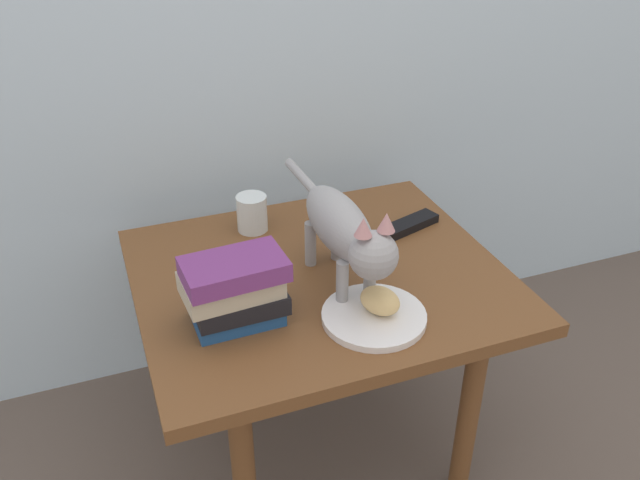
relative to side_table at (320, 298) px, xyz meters
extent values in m
plane|color=brown|center=(0.00, 0.00, -0.44)|extent=(6.00, 6.00, 0.00)
cube|color=brown|center=(0.00, 0.00, 0.05)|extent=(0.75, 0.65, 0.03)
cylinder|color=brown|center=(0.24, -0.24, -0.20)|extent=(0.04, 0.04, 0.47)
cylinder|color=brown|center=(-0.24, 0.24, -0.20)|extent=(0.04, 0.04, 0.47)
cylinder|color=brown|center=(0.24, 0.24, -0.20)|extent=(0.04, 0.04, 0.47)
cylinder|color=white|center=(0.04, -0.18, 0.07)|extent=(0.20, 0.20, 0.01)
ellipsoid|color=#E0BC7A|center=(0.05, -0.18, 0.10)|extent=(0.09, 0.10, 0.05)
cylinder|color=#99999E|center=(0.06, -0.12, 0.11)|extent=(0.02, 0.02, 0.10)
cylinder|color=#99999E|center=(0.00, -0.12, 0.11)|extent=(0.02, 0.02, 0.10)
cylinder|color=#99999E|center=(0.05, 0.04, 0.11)|extent=(0.02, 0.02, 0.10)
cylinder|color=#99999E|center=(-0.01, 0.04, 0.11)|extent=(0.02, 0.02, 0.10)
ellipsoid|color=#99999E|center=(0.03, -0.03, 0.20)|extent=(0.10, 0.26, 0.11)
sphere|color=#99999E|center=(0.03, -0.19, 0.21)|extent=(0.09, 0.09, 0.09)
cone|color=tan|center=(0.05, -0.19, 0.28)|extent=(0.03, 0.03, 0.03)
cone|color=tan|center=(0.01, -0.19, 0.28)|extent=(0.03, 0.03, 0.03)
cylinder|color=#99999E|center=(0.02, 0.17, 0.21)|extent=(0.02, 0.16, 0.02)
cube|color=#1E4C8C|center=(-0.20, -0.09, 0.08)|extent=(0.16, 0.11, 0.03)
cube|color=black|center=(-0.20, -0.10, 0.11)|extent=(0.17, 0.11, 0.04)
cube|color=#BCB299|center=(-0.21, -0.10, 0.15)|extent=(0.18, 0.12, 0.04)
cube|color=#72337A|center=(-0.20, -0.10, 0.19)|extent=(0.19, 0.12, 0.04)
cylinder|color=silver|center=(-0.08, 0.22, 0.11)|extent=(0.07, 0.07, 0.08)
cylinder|color=silver|center=(-0.08, 0.22, 0.09)|extent=(0.06, 0.06, 0.04)
cube|color=black|center=(0.26, 0.10, 0.07)|extent=(0.16, 0.09, 0.02)
camera|label=1|loc=(-0.40, -1.08, 0.84)|focal=37.35mm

